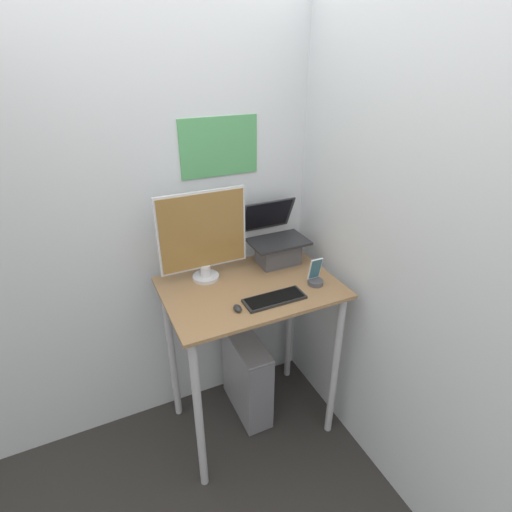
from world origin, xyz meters
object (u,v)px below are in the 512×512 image
object	(u,v)px
keyboard	(274,299)
cell_phone	(315,278)
mouse	(238,308)
monitor	(203,237)
laptop	(277,246)
computer_tower	(247,376)

from	to	relation	value
keyboard	cell_phone	bearing A→B (deg)	9.53
mouse	monitor	bearing A→B (deg)	96.25
monitor	mouse	size ratio (longest dim) A/B	8.33
laptop	cell_phone	bearing A→B (deg)	-77.69
laptop	mouse	distance (m)	0.57
laptop	keyboard	xyz separation A→B (m)	(-0.21, -0.37, -0.10)
keyboard	cell_phone	distance (m)	0.28
monitor	cell_phone	distance (m)	0.66
mouse	cell_phone	size ratio (longest dim) A/B	0.39
mouse	computer_tower	size ratio (longest dim) A/B	0.11
keyboard	mouse	size ratio (longest dim) A/B	5.30
laptop	mouse	xyz separation A→B (m)	(-0.42, -0.38, -0.09)
cell_phone	laptop	bearing A→B (deg)	102.31
cell_phone	mouse	bearing A→B (deg)	-174.02
laptop	mouse	size ratio (longest dim) A/B	5.82
monitor	cell_phone	world-z (taller)	monitor
cell_phone	computer_tower	distance (m)	0.91
computer_tower	monitor	bearing A→B (deg)	161.95
laptop	computer_tower	distance (m)	0.92
cell_phone	computer_tower	bearing A→B (deg)	141.62
monitor	cell_phone	bearing A→B (deg)	-31.05
keyboard	computer_tower	distance (m)	0.84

